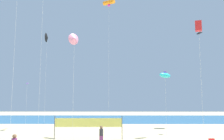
% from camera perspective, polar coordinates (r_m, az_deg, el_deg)
% --- Properties ---
extents(ocean_band, '(120.00, 20.00, 0.01)m').
position_cam_1_polar(ocean_band, '(49.26, 0.62, -11.97)').
color(ocean_band, '#28608C').
rests_on(ocean_band, ground).
extents(beachgoer_charcoal_shirt, '(0.38, 0.38, 1.65)m').
position_cam_1_polar(beachgoer_charcoal_shirt, '(22.54, -2.66, -15.56)').
color(beachgoer_charcoal_shirt, '#7A3872').
rests_on(beachgoer_charcoal_shirt, ground).
extents(volleyball_net, '(7.09, 0.16, 2.40)m').
position_cam_1_polar(volleyball_net, '(24.74, -5.86, -13.03)').
color(volleyball_net, '#4C4C51').
rests_on(volleyball_net, ground).
extents(kite_orange_tube, '(1.45, 1.09, 15.51)m').
position_cam_1_polar(kite_orange_tube, '(27.77, -0.77, 16.23)').
color(kite_orange_tube, silver).
rests_on(kite_orange_tube, ground).
extents(kite_pink_delta, '(0.96, 0.89, 9.81)m').
position_cam_1_polar(kite_pink_delta, '(20.23, -9.29, 7.57)').
color(kite_pink_delta, silver).
rests_on(kite_pink_delta, ground).
extents(kite_violet_diamond, '(0.42, 0.41, 6.53)m').
position_cam_1_polar(kite_violet_diamond, '(35.75, -20.26, -3.45)').
color(kite_violet_diamond, silver).
rests_on(kite_violet_diamond, ground).
extents(kite_black_delta, '(0.27, 1.34, 13.43)m').
position_cam_1_polar(kite_black_delta, '(34.14, -15.75, 7.67)').
color(kite_black_delta, silver).
rests_on(kite_black_delta, ground).
extents(kite_cyan_inflatable, '(1.65, 1.29, 7.20)m').
position_cam_1_polar(kite_cyan_inflatable, '(26.25, 12.97, -1.30)').
color(kite_cyan_inflatable, silver).
rests_on(kite_cyan_inflatable, ground).
extents(kite_red_box, '(1.21, 1.21, 15.77)m').
position_cam_1_polar(kite_red_box, '(37.56, 20.58, 10.11)').
color(kite_red_box, silver).
rests_on(kite_red_box, ground).
extents(kite_black_diamond, '(0.86, 0.86, 12.61)m').
position_cam_1_polar(kite_black_diamond, '(31.02, 20.72, 8.30)').
color(kite_black_diamond, silver).
rests_on(kite_black_diamond, ground).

